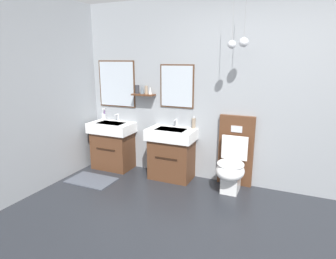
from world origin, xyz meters
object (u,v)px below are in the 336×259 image
Objects in this scene: vanity_sink_right at (172,152)px; vanity_sink_left at (113,144)px; toothbrush_cup at (104,116)px; toilet at (233,163)px; soap_dispenser at (194,123)px.

vanity_sink_left is at bearing 180.00° from vanity_sink_right.
toothbrush_cup reaches higher than vanity_sink_right.
vanity_sink_left is 0.76× the size of toilet.
soap_dispenser is (1.59, 0.01, 0.02)m from toothbrush_cup.
soap_dispenser is at bearing 7.02° from vanity_sink_left.
toilet reaches higher than soap_dispenser.
vanity_sink_right is 4.13× the size of soap_dispenser.
toilet is (0.91, -0.01, -0.03)m from vanity_sink_right.
soap_dispenser is at bearing 164.82° from toilet.
toothbrush_cup is (-1.31, 0.15, 0.41)m from vanity_sink_right.
soap_dispenser is (1.32, 0.16, 0.44)m from vanity_sink_left.
vanity_sink_right is at bearing 0.00° from vanity_sink_left.
toothbrush_cup is at bearing 173.37° from vanity_sink_right.
toothbrush_cup reaches higher than soap_dispenser.
toilet reaches higher than vanity_sink_right.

